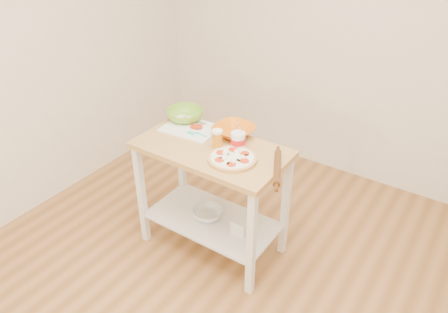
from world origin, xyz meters
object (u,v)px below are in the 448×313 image
orange_bowl (234,131)px  pizza (232,158)px  prep_island (212,178)px  beer_pint (218,140)px  shelf_glass_bowl (208,214)px  green_bowl (185,115)px  shelf_bin (241,226)px  yogurt_tub (238,141)px  rolling_pin (277,168)px  knife (185,120)px  cutting_board (191,128)px  spatula (196,134)px

orange_bowl → pizza: bearing=-58.9°
prep_island → beer_pint: beer_pint is taller
prep_island → beer_pint: bearing=3.7°
shelf_glass_bowl → green_bowl: bearing=147.8°
green_bowl → shelf_glass_bowl: green_bowl is taller
shelf_bin → beer_pint: bearing=177.5°
orange_bowl → yogurt_tub: size_ratio=1.36×
prep_island → green_bowl: size_ratio=3.80×
rolling_pin → yogurt_tub: bearing=164.5°
knife → green_bowl: size_ratio=0.95×
green_bowl → yogurt_tub: 0.58m
knife → rolling_pin: rolling_pin is taller
cutting_board → spatula: 0.12m
prep_island → shelf_glass_bowl: bearing=-174.1°
prep_island → cutting_board: bearing=154.3°
pizza → yogurt_tub: size_ratio=1.53×
beer_pint → yogurt_tub: 0.14m
cutting_board → spatula: size_ratio=2.75×
pizza → yogurt_tub: (-0.05, 0.15, 0.04)m
knife → orange_bowl: orange_bowl is taller
prep_island → pizza: (0.22, -0.07, 0.27)m
pizza → shelf_bin: size_ratio=2.86×
prep_island → knife: 0.51m
cutting_board → yogurt_tub: (0.44, -0.05, 0.05)m
shelf_bin → green_bowl: bearing=161.0°
spatula → beer_pint: 0.25m
prep_island → shelf_bin: 0.42m
yogurt_tub → rolling_pin: yogurt_tub is taller
spatula → yogurt_tub: bearing=7.1°
pizza → rolling_pin: (0.30, 0.05, 0.01)m
shelf_glass_bowl → yogurt_tub: bearing=23.8°
cutting_board → shelf_bin: 0.81m
green_bowl → shelf_bin: green_bowl is taller
orange_bowl → shelf_bin: orange_bowl is taller
spatula → beer_pint: (0.23, -0.07, 0.06)m
orange_bowl → rolling_pin: size_ratio=0.75×
beer_pint → spatula: bearing=163.9°
prep_island → pizza: pizza is taller
prep_island → shelf_bin: prep_island is taller
cutting_board → knife: (-0.10, 0.06, 0.01)m
prep_island → shelf_bin: (0.26, -0.01, -0.33)m
knife → yogurt_tub: (0.54, -0.11, 0.04)m
cutting_board → spatula: bearing=-37.5°
cutting_board → shelf_bin: cutting_board is taller
spatula → yogurt_tub: yogurt_tub is taller
knife → shelf_glass_bowl: size_ratio=1.15×
spatula → cutting_board: bearing=151.4°
cutting_board → orange_bowl: (0.32, 0.09, 0.03)m
prep_island → yogurt_tub: size_ratio=5.00×
spatula → orange_bowl: orange_bowl is taller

